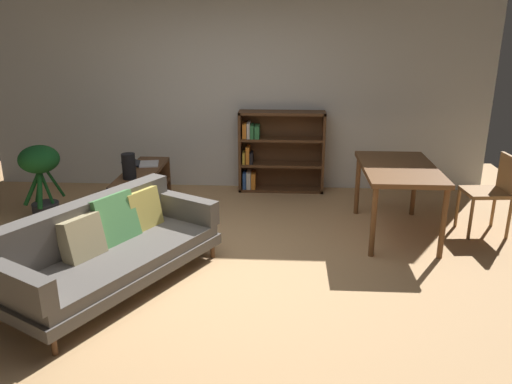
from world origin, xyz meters
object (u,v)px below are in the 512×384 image
object	(u,v)px
fabric_couch	(108,246)
dining_table	(399,174)
media_console	(143,193)
potted_floor_plant	(40,171)
dining_chair_near	(493,189)
bookshelf	(277,151)
open_laptop	(143,163)
desk_speaker	(129,166)

from	to	relation	value
fabric_couch	dining_table	xyz separation A→B (m)	(2.74, 1.30, 0.32)
media_console	potted_floor_plant	world-z (taller)	potted_floor_plant
dining_chair_near	fabric_couch	bearing A→B (deg)	-159.87
dining_chair_near	bookshelf	distance (m)	2.74
open_laptop	dining_table	distance (m)	3.04
open_laptop	dining_table	xyz separation A→B (m)	(2.96, -0.69, 0.12)
open_laptop	desk_speaker	bearing A→B (deg)	-88.53
open_laptop	bookshelf	world-z (taller)	bookshelf
desk_speaker	potted_floor_plant	bearing A→B (deg)	173.53
dining_table	dining_chair_near	distance (m)	1.05
desk_speaker	dining_chair_near	distance (m)	3.99
media_console	open_laptop	xyz separation A→B (m)	(-0.05, 0.27, 0.30)
potted_floor_plant	dining_table	size ratio (longest dim) A/B	0.68
potted_floor_plant	bookshelf	size ratio (longest dim) A/B	0.76
desk_speaker	bookshelf	size ratio (longest dim) A/B	0.25
media_console	bookshelf	distance (m)	1.92
potted_floor_plant	fabric_couch	bearing A→B (deg)	-49.59
fabric_couch	bookshelf	world-z (taller)	bookshelf
fabric_couch	media_console	distance (m)	1.73
potted_floor_plant	dining_table	world-z (taller)	potted_floor_plant
desk_speaker	dining_table	xyz separation A→B (m)	(2.95, -0.10, -0.00)
open_laptop	dining_table	size ratio (longest dim) A/B	0.37
media_console	open_laptop	size ratio (longest dim) A/B	2.73
dining_chair_near	dining_table	bearing A→B (deg)	-175.23
fabric_couch	dining_table	world-z (taller)	dining_table
potted_floor_plant	dining_chair_near	distance (m)	5.07
desk_speaker	bookshelf	world-z (taller)	bookshelf
dining_table	bookshelf	xyz separation A→B (m)	(-1.33, 1.47, -0.14)
dining_table	fabric_couch	bearing A→B (deg)	-154.66
dining_chair_near	bookshelf	bearing A→B (deg)	149.59
dining_chair_near	bookshelf	size ratio (longest dim) A/B	0.76
fabric_couch	dining_chair_near	distance (m)	4.02
desk_speaker	bookshelf	distance (m)	2.13
dining_table	desk_speaker	bearing A→B (deg)	178.00
media_console	dining_table	size ratio (longest dim) A/B	1.02
dining_table	dining_chair_near	size ratio (longest dim) A/B	1.47
fabric_couch	desk_speaker	world-z (taller)	desk_speaker
dining_chair_near	open_laptop	bearing A→B (deg)	171.45
media_console	desk_speaker	distance (m)	0.53
desk_speaker	fabric_couch	bearing A→B (deg)	-81.47
open_laptop	bookshelf	size ratio (longest dim) A/B	0.42
potted_floor_plant	dining_chair_near	xyz separation A→B (m)	(5.07, -0.14, -0.08)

